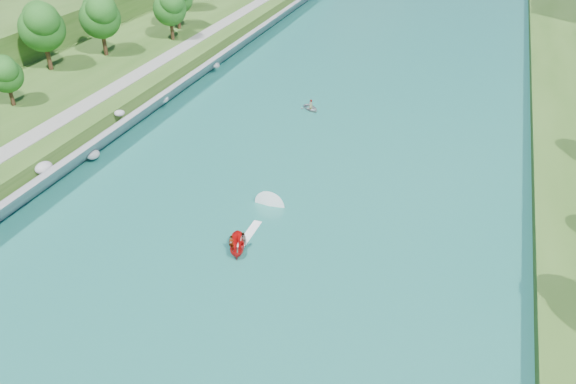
% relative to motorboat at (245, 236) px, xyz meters
% --- Properties ---
extents(ground, '(260.00, 260.00, 0.00)m').
position_rel_motorboat_xyz_m(ground, '(0.52, -11.52, -0.71)').
color(ground, '#2D5119').
rests_on(ground, ground).
extents(river_water, '(55.00, 240.00, 0.10)m').
position_rel_motorboat_xyz_m(river_water, '(0.52, 8.48, -0.66)').
color(river_water, '#175856').
rests_on(river_water, ground).
extents(riprap_bank, '(4.27, 236.00, 4.17)m').
position_rel_motorboat_xyz_m(riprap_bank, '(-25.34, 7.45, 1.09)').
color(riprap_bank, slate).
rests_on(riprap_bank, ground).
extents(riverside_path, '(3.00, 200.00, 0.10)m').
position_rel_motorboat_xyz_m(riverside_path, '(-31.98, 8.48, 2.84)').
color(riverside_path, gray).
rests_on(riverside_path, berm_west).
extents(motorboat, '(3.60, 18.81, 1.96)m').
position_rel_motorboat_xyz_m(motorboat, '(0.00, 0.00, 0.00)').
color(motorboat, '#B70E0E').
rests_on(motorboat, river_water).
extents(raft, '(3.96, 3.86, 1.66)m').
position_rel_motorboat_xyz_m(raft, '(-3.86, 34.24, -0.23)').
color(raft, gray).
rests_on(raft, river_water).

